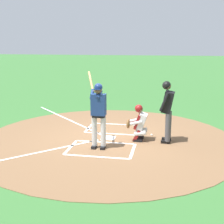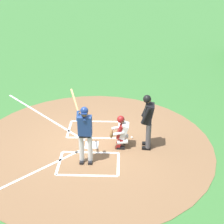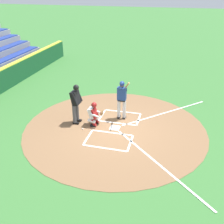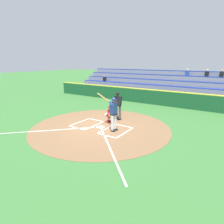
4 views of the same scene
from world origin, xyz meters
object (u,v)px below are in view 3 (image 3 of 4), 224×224
object	(u,v)px
plate_umpire	(76,101)
batter	(122,97)
baseball	(83,129)
catcher	(94,113)

from	to	relation	value
plate_umpire	batter	bearing A→B (deg)	115.26
batter	baseball	xyz separation A→B (m)	(1.44, -1.43, -1.06)
batter	catcher	xyz separation A→B (m)	(0.90, -1.06, -0.51)
catcher	baseball	size ratio (longest dim) A/B	15.27
batter	catcher	world-z (taller)	batter
catcher	plate_umpire	size ratio (longest dim) A/B	0.61
plate_umpire	baseball	bearing A→B (deg)	40.59
batter	baseball	distance (m)	2.29
batter	plate_umpire	bearing A→B (deg)	-64.74
catcher	plate_umpire	distance (m)	0.97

